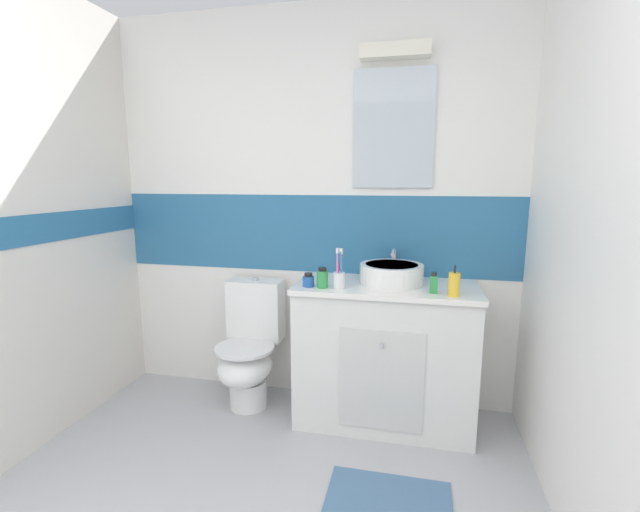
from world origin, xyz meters
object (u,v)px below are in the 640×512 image
(sink_basin, at_px, (391,273))
(toilet, at_px, (250,349))
(soap_dispenser, at_px, (454,284))
(hair_gel_jar, at_px, (308,281))
(lotion_bottle_short, at_px, (322,278))
(perfume_flask_small, at_px, (434,283))
(toothbrush_cup, at_px, (339,277))

(sink_basin, distance_m, toilet, 1.04)
(soap_dispenser, xyz_separation_m, hair_gel_jar, (-0.79, 0.03, -0.03))
(lotion_bottle_short, bearing_deg, sink_basin, 25.98)
(toilet, xyz_separation_m, soap_dispenser, (1.22, -0.19, 0.54))
(hair_gel_jar, bearing_deg, sink_basin, 21.18)
(toilet, bearing_deg, perfume_flask_small, -7.91)
(sink_basin, relative_size, lotion_bottle_short, 3.58)
(hair_gel_jar, bearing_deg, toilet, 159.88)
(sink_basin, relative_size, toothbrush_cup, 1.81)
(soap_dispenser, height_order, perfume_flask_small, soap_dispenser)
(sink_basin, xyz_separation_m, toothbrush_cup, (-0.28, -0.17, 0.00))
(perfume_flask_small, bearing_deg, toilet, 172.09)
(toothbrush_cup, bearing_deg, perfume_flask_small, 0.20)
(sink_basin, relative_size, hair_gel_jar, 5.25)
(soap_dispenser, distance_m, perfume_flask_small, 0.11)
(toilet, height_order, toothbrush_cup, toothbrush_cup)
(toothbrush_cup, xyz_separation_m, soap_dispenser, (0.61, -0.03, 0.00))
(perfume_flask_small, distance_m, lotion_bottle_short, 0.60)
(toothbrush_cup, relative_size, hair_gel_jar, 2.90)
(toilet, bearing_deg, soap_dispenser, -8.78)
(toothbrush_cup, distance_m, soap_dispenser, 0.61)
(lotion_bottle_short, distance_m, hair_gel_jar, 0.08)
(toothbrush_cup, height_order, soap_dispenser, toothbrush_cup)
(sink_basin, height_order, toothbrush_cup, toothbrush_cup)
(soap_dispenser, xyz_separation_m, lotion_bottle_short, (-0.71, 0.02, -0.01))
(sink_basin, relative_size, soap_dispenser, 2.51)
(sink_basin, bearing_deg, lotion_bottle_short, -154.02)
(toilet, relative_size, toothbrush_cup, 3.58)
(toilet, bearing_deg, toothbrush_cup, -14.50)
(soap_dispenser, distance_m, lotion_bottle_short, 0.71)
(hair_gel_jar, bearing_deg, lotion_bottle_short, -3.69)
(sink_basin, distance_m, toothbrush_cup, 0.33)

